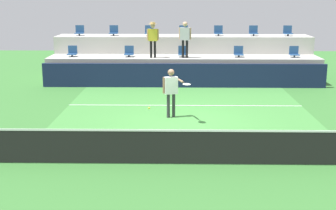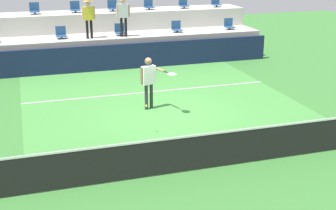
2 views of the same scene
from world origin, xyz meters
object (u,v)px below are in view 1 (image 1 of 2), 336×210
object	(u,v)px
stadium_chair_lower_center	(183,52)
spectator_in_white	(185,36)
stadium_chair_upper_mid_right	(218,32)
stadium_chair_lower_far_left	(72,52)
stadium_chair_upper_left	(114,31)
stadium_chair_upper_center	(183,31)
spectator_with_hat	(153,36)
stadium_chair_upper_mid_left	(149,31)
stadium_chair_lower_left	(129,52)
stadium_chair_upper_far_left	(80,31)
tennis_ball	(149,108)
stadium_chair_lower_right	(239,52)
stadium_chair_upper_far_right	(288,32)
stadium_chair_upper_right	(254,32)
tennis_player	(172,88)
stadium_chair_lower_far_right	(294,53)

from	to	relation	value
stadium_chair_lower_center	spectator_in_white	distance (m)	0.90
stadium_chair_upper_mid_right	stadium_chair_lower_far_left	bearing A→B (deg)	-165.90
stadium_chair_upper_mid_right	spectator_in_white	bearing A→B (deg)	-128.63
stadium_chair_upper_left	stadium_chair_upper_center	xyz separation A→B (m)	(3.59, 0.00, 0.00)
stadium_chair_upper_center	spectator_in_white	bearing A→B (deg)	-88.80
stadium_chair_lower_center	spectator_with_hat	world-z (taller)	spectator_with_hat
spectator_with_hat	stadium_chair_upper_center	bearing A→B (deg)	56.23
stadium_chair_upper_mid_left	stadium_chair_lower_left	bearing A→B (deg)	-115.87
stadium_chair_upper_far_left	stadium_chair_upper_mid_right	bearing A→B (deg)	0.00
stadium_chair_lower_left	tennis_ball	size ratio (longest dim) A/B	7.65
stadium_chair_lower_right	stadium_chair_upper_far_right	distance (m)	3.36
stadium_chair_upper_far_left	stadium_chair_lower_right	bearing A→B (deg)	-12.71
stadium_chair_lower_far_left	stadium_chair_upper_right	world-z (taller)	stadium_chair_upper_right
stadium_chair_lower_center	stadium_chair_upper_far_right	bearing A→B (deg)	18.51
stadium_chair_lower_left	stadium_chair_upper_far_right	world-z (taller)	stadium_chair_upper_far_right
stadium_chair_upper_far_right	stadium_chair_upper_left	bearing A→B (deg)	180.00
stadium_chair_upper_left	spectator_in_white	distance (m)	4.24
stadium_chair_lower_center	tennis_player	size ratio (longest dim) A/B	0.30
stadium_chair_upper_left	stadium_chair_upper_right	distance (m)	7.17
stadium_chair_lower_left	stadium_chair_upper_far_right	distance (m)	8.21
stadium_chair_upper_far_right	tennis_ball	distance (m)	12.42
spectator_with_hat	stadium_chair_lower_right	bearing A→B (deg)	5.37
stadium_chair_upper_left	stadium_chair_upper_mid_left	size ratio (longest dim) A/B	1.00
stadium_chair_lower_center	stadium_chair_lower_far_right	xyz separation A→B (m)	(5.32, 0.00, 0.00)
stadium_chair_upper_mid_right	stadium_chair_upper_far_right	distance (m)	3.54
tennis_ball	stadium_chair_upper_mid_right	bearing A→B (deg)	74.29
stadium_chair_lower_left	spectator_in_white	distance (m)	2.82
spectator_in_white	stadium_chair_upper_right	bearing A→B (deg)	31.68
stadium_chair_upper_center	tennis_ball	size ratio (longest dim) A/B	7.65
stadium_chair_upper_left	stadium_chair_upper_mid_right	xyz separation A→B (m)	(5.38, 0.00, 0.00)
stadium_chair_lower_right	stadium_chair_lower_far_right	bearing A→B (deg)	0.00
stadium_chair_upper_far_left	spectator_with_hat	distance (m)	4.46
stadium_chair_upper_far_left	stadium_chair_upper_left	distance (m)	1.76
stadium_chair_lower_center	stadium_chair_upper_far_left	distance (m)	5.67
stadium_chair_lower_far_left	spectator_in_white	distance (m)	5.49
stadium_chair_lower_left	tennis_ball	world-z (taller)	stadium_chair_lower_left
stadium_chair_upper_left	spectator_in_white	bearing A→B (deg)	-30.99
stadium_chair_lower_far_right	spectator_with_hat	xyz separation A→B (m)	(-6.73, -0.38, 0.80)
stadium_chair_lower_far_left	stadium_chair_lower_right	size ratio (longest dim) A/B	1.00
stadium_chair_upper_far_left	stadium_chair_upper_center	distance (m)	5.35
spectator_with_hat	tennis_ball	xyz separation A→B (m)	(0.30, -8.31, -1.42)
stadium_chair_lower_far_left	tennis_player	world-z (taller)	stadium_chair_lower_far_left
stadium_chair_upper_mid_right	tennis_ball	bearing A→B (deg)	-105.71
stadium_chair_upper_far_left	spectator_in_white	xyz separation A→B (m)	(5.40, -2.18, -0.05)
spectator_in_white	stadium_chair_upper_mid_left	bearing A→B (deg)	129.59
stadium_chair_lower_right	stadium_chair_upper_far_right	xyz separation A→B (m)	(2.71, 1.80, 0.85)
stadium_chair_upper_far_left	tennis_player	world-z (taller)	stadium_chair_upper_far_left
stadium_chair_upper_mid_left	stadium_chair_upper_mid_right	size ratio (longest dim) A/B	1.00
stadium_chair_lower_left	spectator_with_hat	world-z (taller)	spectator_with_hat
stadium_chair_lower_far_left	stadium_chair_upper_far_left	bearing A→B (deg)	89.38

